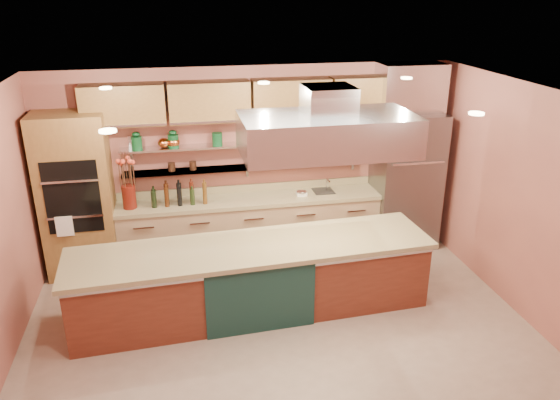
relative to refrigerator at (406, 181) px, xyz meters
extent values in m
cube|color=gray|center=(-2.35, -2.14, -1.06)|extent=(6.00, 5.00, 0.02)
cube|color=black|center=(-2.35, -2.14, 1.75)|extent=(6.00, 5.00, 0.02)
cube|color=#A75D4F|center=(-2.35, 0.36, 0.35)|extent=(6.00, 0.04, 2.80)
cube|color=#A75D4F|center=(-2.35, -4.64, 0.35)|extent=(6.00, 0.04, 2.80)
cube|color=#A75D4F|center=(0.65, -2.14, 0.35)|extent=(0.04, 5.00, 2.80)
cube|color=olive|center=(-4.80, 0.04, 0.10)|extent=(0.95, 0.64, 2.30)
cube|color=slate|center=(0.00, 0.00, 0.00)|extent=(0.95, 0.72, 2.10)
cube|color=#A08060|center=(-2.40, 0.06, -0.58)|extent=(3.84, 0.64, 0.93)
cube|color=silver|center=(-2.40, 0.23, 0.30)|extent=(3.60, 0.26, 0.03)
cube|color=silver|center=(-2.40, 0.23, 0.65)|extent=(3.60, 0.26, 0.03)
cube|color=olive|center=(-2.35, 0.18, 1.30)|extent=(4.60, 0.36, 0.55)
cube|color=silver|center=(-1.70, -1.47, 1.20)|extent=(2.00, 1.00, 0.45)
cube|color=#FFE5A5|center=(-2.35, -1.94, 1.72)|extent=(4.00, 2.80, 0.02)
cube|color=brown|center=(-2.60, -1.47, -0.60)|extent=(4.38, 1.17, 0.90)
cylinder|color=#5B150D|center=(-4.11, 0.01, 0.05)|extent=(0.20, 0.20, 0.33)
cube|color=black|center=(-3.42, 0.01, 0.01)|extent=(0.86, 0.51, 0.27)
cube|color=white|center=(-1.64, 0.01, -0.08)|extent=(0.17, 0.14, 0.09)
cylinder|color=silver|center=(-1.22, 0.11, -0.02)|extent=(0.03, 0.03, 0.20)
ellipsoid|color=#C8652E|center=(-3.58, 0.23, 0.73)|extent=(0.19, 0.19, 0.14)
cylinder|color=#0E431F|center=(-2.83, 0.23, 0.75)|extent=(0.17, 0.17, 0.18)
camera|label=1|loc=(-3.44, -7.35, 2.80)|focal=35.00mm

